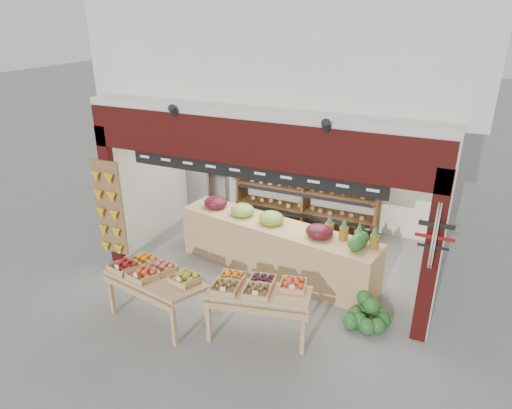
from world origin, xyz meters
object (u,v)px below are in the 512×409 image
object	(u,v)px
refrigerator	(205,177)
mid_counter	(275,246)
watermelon_pile	(367,316)
display_table_left	(153,274)
display_table_right	(256,288)
back_shelving	(307,176)
cardboard_stack	(232,226)

from	to	relation	value
refrigerator	mid_counter	xyz separation A→B (m)	(2.52, -1.87, -0.35)
watermelon_pile	display_table_left	bearing A→B (deg)	-160.96
display_table_right	watermelon_pile	world-z (taller)	display_table_right
display_table_left	display_table_right	xyz separation A→B (m)	(1.60, 0.28, 0.00)
back_shelving	display_table_right	distance (m)	3.85
back_shelving	watermelon_pile	world-z (taller)	back_shelving
cardboard_stack	watermelon_pile	bearing A→B (deg)	-29.53
back_shelving	refrigerator	bearing A→B (deg)	-174.37
cardboard_stack	watermelon_pile	size ratio (longest dim) A/B	1.44
refrigerator	mid_counter	bearing A→B (deg)	-31.72
back_shelving	watermelon_pile	size ratio (longest dim) A/B	4.67
refrigerator	mid_counter	world-z (taller)	refrigerator
refrigerator	display_table_right	xyz separation A→B (m)	(2.89, -3.56, -0.13)
watermelon_pile	refrigerator	bearing A→B (deg)	147.82
back_shelving	refrigerator	xyz separation A→B (m)	(-2.39, -0.24, -0.30)
refrigerator	display_table_left	size ratio (longest dim) A/B	1.09
mid_counter	cardboard_stack	bearing A→B (deg)	145.39
cardboard_stack	mid_counter	bearing A→B (deg)	-34.61
cardboard_stack	refrigerator	bearing A→B (deg)	141.27
back_shelving	cardboard_stack	distance (m)	1.93
back_shelving	cardboard_stack	bearing A→B (deg)	-136.14
refrigerator	back_shelving	bearing A→B (deg)	10.49
refrigerator	display_table_left	xyz separation A→B (m)	(1.29, -3.84, -0.14)
display_table_right	back_shelving	bearing A→B (deg)	97.53
display_table_left	back_shelving	bearing A→B (deg)	74.88
refrigerator	mid_counter	size ratio (longest dim) A/B	0.45
refrigerator	watermelon_pile	size ratio (longest dim) A/B	2.55
back_shelving	display_table_left	distance (m)	4.25
display_table_left	cardboard_stack	bearing A→B (deg)	92.38
back_shelving	watermelon_pile	xyz separation A→B (m)	(2.01, -3.00, -0.99)
back_shelving	mid_counter	bearing A→B (deg)	-86.49
cardboard_stack	mid_counter	xyz separation A→B (m)	(1.35, -0.93, 0.28)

